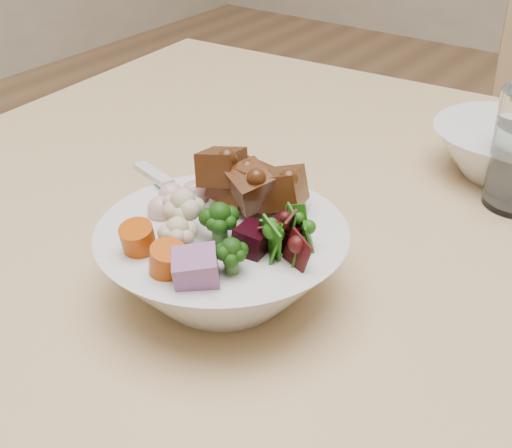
{
  "coord_description": "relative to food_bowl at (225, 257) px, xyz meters",
  "views": [
    {
      "loc": [
        0.2,
        -0.48,
        1.07
      ],
      "look_at": [
        -0.07,
        -0.1,
        0.79
      ],
      "focal_mm": 50.0,
      "sensor_mm": 36.0,
      "label": 1
    }
  ],
  "objects": [
    {
      "name": "food_bowl",
      "position": [
        0.0,
        0.0,
        0.0
      ],
      "size": [
        0.2,
        0.2,
        0.11
      ],
      "color": "silver",
      "rests_on": "dining_table"
    },
    {
      "name": "side_bowl",
      "position": [
        0.11,
        0.34,
        -0.01
      ],
      "size": [
        0.16,
        0.16,
        0.05
      ],
      "primitive_type": null,
      "color": "silver",
      "rests_on": "dining_table"
    },
    {
      "name": "soup_spoon",
      "position": [
        -0.07,
        0.02,
        0.02
      ],
      "size": [
        0.1,
        0.06,
        0.02
      ],
      "rotation": [
        0.0,
        0.0,
        -0.42
      ],
      "color": "silver",
      "rests_on": "food_bowl"
    }
  ]
}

